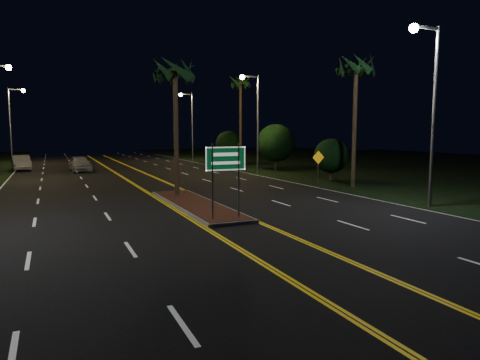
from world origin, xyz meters
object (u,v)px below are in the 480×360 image
streetlight_right_mid (254,112)px  shrub_near (331,156)px  streetlight_right_far (190,118)px  car_near (80,162)px  palm_right_far (241,84)px  shrub_far (228,144)px  streetlight_left_far (13,117)px  warning_sign (318,162)px  streetlight_right_near (429,95)px  car_far (21,162)px  palm_right_near (356,67)px  highway_sign (226,166)px  median_island (195,204)px  shrub_mid (276,143)px  palm_median (175,71)px

streetlight_right_mid → shrub_near: 9.28m
streetlight_right_far → car_near: 19.36m
palm_right_far → shrub_far: 9.13m
streetlight_left_far → warning_sign: bearing=-53.9°
streetlight_right_far → shrub_near: streetlight_right_far is taller
streetlight_right_near → car_far: bearing=122.0°
car_near → streetlight_right_mid: bearing=-34.4°
palm_right_near → car_far: 33.53m
streetlight_right_mid → shrub_far: size_ratio=2.27×
highway_sign → streetlight_right_mid: (10.61, 19.20, 3.25)m
median_island → streetlight_right_far: size_ratio=1.14×
streetlight_right_far → shrub_far: (3.19, -6.00, -3.32)m
car_near → streetlight_right_far: bearing=33.2°
streetlight_left_far → car_far: size_ratio=1.71×
streetlight_left_far → palm_right_far: size_ratio=0.87×
palm_right_near → shrub_far: size_ratio=2.35×
palm_right_near → streetlight_left_far: bearing=124.2°
shrub_mid → car_far: bearing=156.5°
streetlight_right_near → shrub_near: 12.89m
palm_right_near → car_far: size_ratio=1.77×
highway_sign → warning_sign: 15.80m
streetlight_right_mid → shrub_near: size_ratio=2.73×
highway_sign → palm_right_near: size_ratio=0.34×
highway_sign → palm_right_far: (12.80, 27.20, 6.74)m
streetlight_right_mid → car_near: size_ratio=1.68×
highway_sign → palm_median: palm_median is taller
car_near → warning_sign: (15.99, -17.20, 0.67)m
streetlight_right_near → car_far: streetlight_right_near is taller
streetlight_right_far → shrub_near: 28.39m
shrub_mid → car_near: 19.39m
streetlight_right_far → shrub_mid: 18.55m
shrub_near → shrub_mid: 10.04m
palm_right_far → median_island: bearing=-119.1°
car_near → shrub_mid: bearing=-24.2°
streetlight_left_far → streetlight_right_near: (21.23, -42.00, 0.00)m
palm_median → warning_sign: (11.81, 2.76, -5.71)m
highway_sign → palm_median: (0.00, 7.70, 4.87)m
streetlight_right_mid → shrub_mid: 4.90m
streetlight_right_near → warning_sign: (1.19, 11.26, -4.09)m
highway_sign → shrub_mid: shrub_mid is taller
shrub_mid → warning_sign: (-2.19, -10.74, -1.16)m
streetlight_right_near → car_near: size_ratio=1.68×
shrub_mid → palm_median: bearing=-136.0°
median_island → shrub_near: (13.50, 7.00, 1.86)m
palm_median → palm_right_far: size_ratio=0.81×
streetlight_right_mid → streetlight_right_far: 20.00m
palm_right_far → car_far: (-22.30, 4.22, -8.27)m
streetlight_right_near → warning_sign: size_ratio=3.73×
palm_right_far → palm_right_near: bearing=-90.9°
median_island → streetlight_right_near: (10.61, -5.00, 5.57)m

